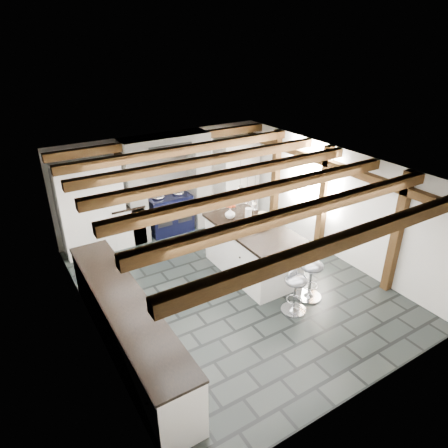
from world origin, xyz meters
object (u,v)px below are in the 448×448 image
range_cooker (170,213)px  bar_stool_near (311,272)px  kitchen_island (252,249)px  bar_stool_far (295,287)px

range_cooker → bar_stool_near: size_ratio=1.18×
kitchen_island → bar_stool_near: 1.29m
bar_stool_far → bar_stool_near: bearing=1.7°
bar_stool_near → bar_stool_far: (-0.49, -0.15, -0.03)m
range_cooker → kitchen_island: (0.60, -2.49, 0.05)m
bar_stool_near → bar_stool_far: 0.52m
bar_stool_near → bar_stool_far: bar_stool_near is taller
range_cooker → bar_stool_far: size_ratio=1.26×
kitchen_island → range_cooker: bearing=103.8°
range_cooker → kitchen_island: size_ratio=0.49×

